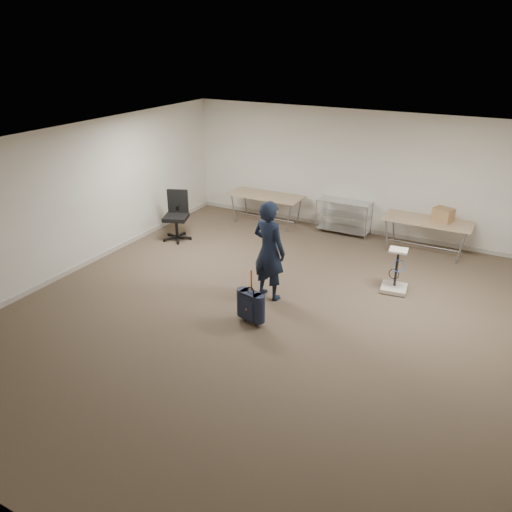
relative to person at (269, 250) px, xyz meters
The scene contains 10 objects.
ground 1.10m from the person, 76.71° to the right, with size 9.00×9.00×0.00m, color #423428.
room_shell 1.14m from the person, 79.11° to the left, with size 8.00×9.00×9.00m.
folding_table_left 3.77m from the person, 117.77° to the left, with size 1.80×0.75×0.73m.
folding_table_right 3.91m from the person, 58.42° to the left, with size 1.80×0.75×0.73m.
wire_shelf 3.61m from the person, 87.66° to the left, with size 1.22×0.47×0.80m.
person is the anchor object (origin of this frame).
suitcase 1.11m from the person, 80.77° to the right, with size 0.38×0.27×0.94m.
office_chair 3.46m from the person, 154.33° to the left, with size 0.67×0.68×1.10m.
equipment_cart 2.40m from the person, 33.22° to the left, with size 0.50×0.50×0.82m.
cardboard_box 4.12m from the person, 55.61° to the left, with size 0.38×0.28×0.28m, color #926244.
Camera 1 is at (3.36, -6.42, 4.29)m, focal length 35.00 mm.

